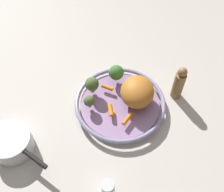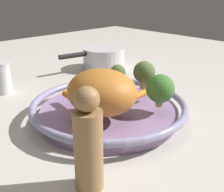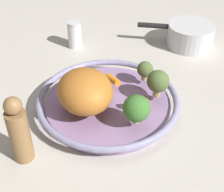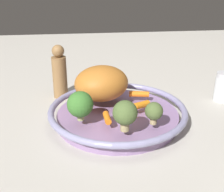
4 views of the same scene
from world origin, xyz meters
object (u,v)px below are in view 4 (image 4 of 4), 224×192
(salt_shaker, at_px, (222,87))
(baby_carrot_left, at_px, (139,94))
(baby_carrot_near_rim, at_px, (107,118))
(broccoli_floret_mid, at_px, (154,111))
(serving_bowl, at_px, (118,114))
(roast_chicken_piece, at_px, (101,83))
(pepper_mill, at_px, (60,73))
(broccoli_floret_large, at_px, (125,113))
(broccoli_floret_edge, at_px, (80,105))
(baby_carrot_center, at_px, (141,105))

(salt_shaker, bearing_deg, baby_carrot_left, 9.60)
(baby_carrot_near_rim, xyz_separation_m, broccoli_floret_mid, (-0.10, 0.03, 0.02))
(serving_bowl, xyz_separation_m, roast_chicken_piece, (0.04, -0.05, 0.06))
(roast_chicken_piece, height_order, pepper_mill, pepper_mill)
(roast_chicken_piece, xyz_separation_m, broccoli_floret_large, (-0.04, 0.17, -0.00))
(broccoli_floret_edge, xyz_separation_m, broccoli_floret_large, (-0.09, 0.06, 0.00))
(baby_carrot_near_rim, distance_m, pepper_mill, 0.27)
(serving_bowl, height_order, baby_carrot_near_rim, baby_carrot_near_rim)
(serving_bowl, xyz_separation_m, baby_carrot_center, (-0.06, 0.01, 0.03))
(broccoli_floret_mid, relative_size, broccoli_floret_edge, 0.75)
(serving_bowl, height_order, broccoli_floret_edge, broccoli_floret_edge)
(roast_chicken_piece, height_order, baby_carrot_near_rim, roast_chicken_piece)
(baby_carrot_center, distance_m, pepper_mill, 0.28)
(baby_carrot_center, height_order, broccoli_floret_mid, broccoli_floret_mid)
(broccoli_floret_edge, height_order, salt_shaker, broccoli_floret_edge)
(baby_carrot_center, relative_size, broccoli_floret_edge, 0.66)
(roast_chicken_piece, relative_size, pepper_mill, 0.89)
(baby_carrot_center, xyz_separation_m, pepper_mill, (0.21, -0.19, 0.02))
(broccoli_floret_mid, height_order, broccoli_floret_large, broccoli_floret_large)
(pepper_mill, bearing_deg, baby_carrot_near_rim, 114.93)
(roast_chicken_piece, distance_m, broccoli_floret_large, 0.17)
(broccoli_floret_mid, xyz_separation_m, pepper_mill, (0.22, -0.27, 0.00))
(serving_bowl, relative_size, baby_carrot_center, 7.63)
(roast_chicken_piece, xyz_separation_m, pepper_mill, (0.11, -0.13, -0.01))
(broccoli_floret_edge, bearing_deg, baby_carrot_near_rim, 170.00)
(baby_carrot_left, height_order, broccoli_floret_edge, broccoli_floret_edge)
(broccoli_floret_mid, bearing_deg, salt_shaker, -142.09)
(broccoli_floret_edge, bearing_deg, pepper_mill, -76.76)
(salt_shaker, bearing_deg, baby_carrot_near_rim, 25.65)
(baby_carrot_center, distance_m, broccoli_floret_edge, 0.16)
(baby_carrot_center, bearing_deg, serving_bowl, -12.68)
(serving_bowl, height_order, baby_carrot_left, baby_carrot_left)
(roast_chicken_piece, bearing_deg, broccoli_floret_large, 102.03)
(salt_shaker, bearing_deg, baby_carrot_center, 23.34)
(broccoli_floret_large, bearing_deg, broccoli_floret_mid, -161.71)
(baby_carrot_near_rim, height_order, salt_shaker, salt_shaker)
(roast_chicken_piece, distance_m, baby_carrot_left, 0.11)
(baby_carrot_center, bearing_deg, broccoli_floret_large, 61.33)
(roast_chicken_piece, bearing_deg, pepper_mill, -48.45)
(broccoli_floret_mid, bearing_deg, baby_carrot_near_rim, -14.41)
(roast_chicken_piece, bearing_deg, baby_carrot_near_rim, 91.18)
(serving_bowl, relative_size, roast_chicken_piece, 2.46)
(roast_chicken_piece, xyz_separation_m, broccoli_floret_edge, (0.06, 0.11, -0.01))
(baby_carrot_near_rim, bearing_deg, broccoli_floret_edge, -10.00)
(salt_shaker, relative_size, pepper_mill, 0.54)
(serving_bowl, bearing_deg, baby_carrot_center, 167.32)
(baby_carrot_near_rim, height_order, broccoli_floret_mid, broccoli_floret_mid)
(broccoli_floret_edge, relative_size, salt_shaker, 0.81)
(broccoli_floret_large, bearing_deg, serving_bowl, -89.95)
(roast_chicken_piece, bearing_deg, salt_shaker, -172.34)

